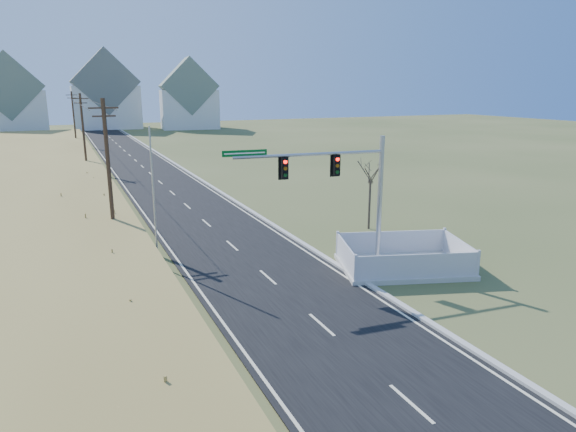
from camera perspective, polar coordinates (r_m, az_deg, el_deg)
The scene contains 14 objects.
ground at distance 23.48m, azimuth 1.45°, elevation -10.14°, with size 260.00×260.00×0.00m, color #434C25.
road at distance 70.58m, azimuth -16.36°, elevation 5.72°, with size 8.00×180.00×0.06m, color black.
curb at distance 71.23m, azimuth -13.05°, elevation 6.05°, with size 0.30×180.00×0.18m, color #B2AFA8.
utility_pole_near at distance 34.77m, azimuth -19.33°, elevation 5.12°, with size 1.80×0.26×9.00m.
utility_pole_mid at distance 64.55m, azimuth -21.79°, elevation 8.72°, with size 1.80×0.26×9.00m.
utility_pole_far at distance 94.48m, azimuth -22.70°, elevation 10.04°, with size 1.80×0.26×9.00m.
condo_nnw at distance 127.63m, azimuth -28.56°, elevation 11.24°, with size 14.93×11.17×17.03m.
condo_n at distance 131.80m, azimuth -19.62°, elevation 12.44°, with size 15.27×10.20×18.54m.
condo_ne at distance 126.76m, azimuth -10.96°, elevation 12.60°, with size 14.12×10.51×16.52m.
traffic_signal_mast at distance 27.50m, azimuth 6.82°, elevation 3.01°, with size 8.96×1.07×7.15m.
fence_enclosure at distance 28.80m, azimuth 12.63°, elevation -5.18°, with size 7.76×6.36×1.53m.
open_sign at distance 28.50m, azimuth 13.91°, elevation -5.36°, with size 0.49×0.29×0.65m.
flagpole at distance 28.68m, azimuth -14.60°, elevation 0.41°, with size 0.35×0.35×7.70m.
bare_tree at distance 35.57m, azimuth 9.19°, elevation 5.07°, with size 1.95×1.95×5.17m.
Camera 1 is at (-9.25, -19.30, 9.65)m, focal length 32.00 mm.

